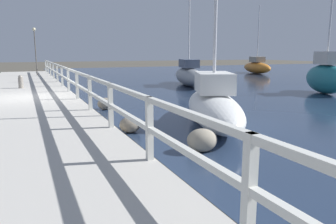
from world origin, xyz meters
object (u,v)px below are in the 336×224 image
object	(u,v)px
sailboat_orange	(257,67)
sailboat_white	(213,105)
mooring_bollard	(21,81)
dock_lamp	(35,43)
sailboat_gray	(189,75)
sailboat_teal	(326,77)

from	to	relation	value
sailboat_orange	sailboat_white	size ratio (longest dim) A/B	1.12
mooring_bollard	sailboat_orange	world-z (taller)	sailboat_orange
dock_lamp	sailboat_orange	distance (m)	19.87
sailboat_gray	sailboat_teal	distance (m)	7.64
dock_lamp	sailboat_teal	world-z (taller)	sailboat_teal
mooring_bollard	sailboat_white	xyz separation A→B (m)	(5.03, -9.10, -0.11)
sailboat_orange	sailboat_teal	size ratio (longest dim) A/B	1.25
sailboat_gray	sailboat_white	size ratio (longest dim) A/B	1.30
mooring_bollard	sailboat_teal	xyz separation A→B (m)	(13.83, -5.25, 0.18)
mooring_bollard	sailboat_white	bearing A→B (deg)	-61.08
sailboat_teal	sailboat_white	size ratio (longest dim) A/B	0.90
sailboat_teal	sailboat_gray	bearing A→B (deg)	144.04
sailboat_orange	sailboat_teal	world-z (taller)	sailboat_orange
sailboat_teal	dock_lamp	bearing A→B (deg)	151.09
dock_lamp	sailboat_orange	bearing A→B (deg)	-0.44
sailboat_white	sailboat_gray	bearing A→B (deg)	89.10
mooring_bollard	sailboat_orange	size ratio (longest dim) A/B	0.10
mooring_bollard	sailboat_white	world-z (taller)	sailboat_white
mooring_bollard	sailboat_gray	world-z (taller)	sailboat_gray
dock_lamp	sailboat_white	xyz separation A→B (m)	(3.98, -17.98, -2.12)
mooring_bollard	sailboat_teal	world-z (taller)	sailboat_teal
mooring_bollard	sailboat_gray	size ratio (longest dim) A/B	0.08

